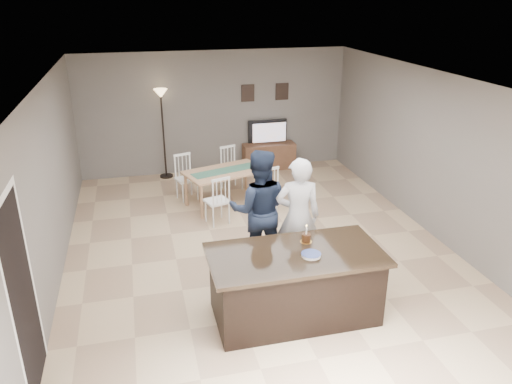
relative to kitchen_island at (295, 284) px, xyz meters
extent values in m
plane|color=tan|center=(0.00, 1.80, -0.45)|extent=(8.00, 8.00, 0.00)
plane|color=slate|center=(0.00, 5.80, 0.90)|extent=(6.00, 0.00, 6.00)
plane|color=slate|center=(0.00, -2.20, 0.90)|extent=(6.00, 0.00, 6.00)
plane|color=slate|center=(-3.00, 1.80, 0.90)|extent=(0.00, 8.00, 8.00)
plane|color=slate|center=(3.00, 1.80, 0.90)|extent=(0.00, 8.00, 8.00)
plane|color=white|center=(0.00, 1.80, 2.25)|extent=(8.00, 8.00, 0.00)
cube|color=black|center=(0.00, 0.00, -0.03)|extent=(2.00, 1.00, 0.85)
cube|color=black|center=(0.00, 0.00, 0.42)|extent=(2.15, 1.10, 0.05)
cube|color=brown|center=(1.20, 5.57, -0.15)|extent=(1.20, 0.40, 0.60)
imported|color=black|center=(1.20, 5.64, 0.41)|extent=(0.91, 0.12, 0.53)
plane|color=orange|center=(1.20, 5.56, 0.42)|extent=(0.78, 0.00, 0.78)
cube|color=black|center=(0.75, 5.78, 1.30)|extent=(0.30, 0.02, 0.38)
cube|color=black|center=(1.55, 5.78, 1.30)|extent=(0.30, 0.02, 0.38)
plane|color=black|center=(-2.99, -0.50, 0.60)|extent=(0.00, 2.10, 2.10)
plane|color=white|center=(-2.99, -0.50, 1.69)|extent=(0.00, 1.02, 1.02)
imported|color=silver|center=(0.37, 1.04, 0.43)|extent=(0.71, 0.53, 1.76)
imported|color=#182034|center=(-0.13, 1.33, 0.46)|extent=(1.02, 0.87, 1.82)
cylinder|color=gold|center=(0.22, 0.25, 0.45)|extent=(0.16, 0.16, 0.00)
cylinder|color=#361D0E|center=(0.22, 0.25, 0.50)|extent=(0.11, 0.11, 0.10)
cylinder|color=white|center=(0.22, 0.25, 0.61)|extent=(0.02, 0.02, 0.11)
sphere|color=#FFBF4C|center=(0.22, 0.25, 0.68)|extent=(0.02, 0.02, 0.02)
cylinder|color=white|center=(0.15, -0.12, 0.45)|extent=(0.23, 0.23, 0.01)
cylinder|color=white|center=(0.15, -0.12, 0.46)|extent=(0.23, 0.23, 0.01)
cylinder|color=white|center=(0.15, -0.12, 0.47)|extent=(0.23, 0.23, 0.01)
cylinder|color=navy|center=(0.15, -0.12, 0.48)|extent=(0.24, 0.24, 0.00)
cube|color=tan|center=(-0.18, 3.73, 0.22)|extent=(1.67, 1.24, 0.04)
cylinder|color=tan|center=(-0.72, 3.20, -0.12)|extent=(0.06, 0.06, 0.66)
cylinder|color=tan|center=(0.35, 4.26, -0.12)|extent=(0.06, 0.06, 0.66)
cube|color=#386552|center=(-0.18, 3.73, 0.25)|extent=(1.34, 0.70, 0.01)
cube|color=white|center=(-0.48, 2.95, -0.04)|extent=(0.48, 0.47, 0.04)
cylinder|color=white|center=(-0.58, 2.76, -0.25)|extent=(0.03, 0.03, 0.40)
cylinder|color=white|center=(-0.37, 3.14, -0.25)|extent=(0.03, 0.03, 0.40)
cube|color=white|center=(-0.42, 2.79, 0.43)|extent=(0.34, 0.13, 0.05)
cube|color=white|center=(0.50, 3.26, -0.04)|extent=(0.48, 0.47, 0.04)
cylinder|color=white|center=(0.39, 3.07, -0.25)|extent=(0.03, 0.03, 0.40)
cylinder|color=white|center=(0.60, 3.45, -0.25)|extent=(0.03, 0.03, 0.40)
cube|color=white|center=(0.55, 3.10, 0.43)|extent=(0.34, 0.13, 0.05)
cube|color=white|center=(-0.87, 4.19, -0.04)|extent=(0.48, 0.47, 0.04)
cylinder|color=white|center=(-0.76, 4.38, -0.25)|extent=(0.03, 0.03, 0.40)
cylinder|color=white|center=(-0.97, 4.00, -0.25)|extent=(0.03, 0.03, 0.40)
cube|color=white|center=(-0.92, 4.35, 0.43)|extent=(0.34, 0.13, 0.05)
cube|color=white|center=(0.11, 4.50, -0.04)|extent=(0.48, 0.47, 0.04)
cylinder|color=white|center=(0.21, 4.69, -0.25)|extent=(0.03, 0.03, 0.40)
cylinder|color=white|center=(0.00, 4.31, -0.25)|extent=(0.03, 0.03, 0.40)
cube|color=white|center=(0.06, 4.66, 0.43)|extent=(0.34, 0.13, 0.05)
cylinder|color=black|center=(-1.18, 5.59, -0.44)|extent=(0.29, 0.29, 0.03)
cylinder|color=black|center=(-1.18, 5.59, 0.47)|extent=(0.04, 0.04, 1.80)
cone|color=#FFD28C|center=(-1.18, 5.59, 1.41)|extent=(0.29, 0.29, 0.19)
camera|label=1|loc=(-1.77, -5.08, 3.42)|focal=35.00mm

